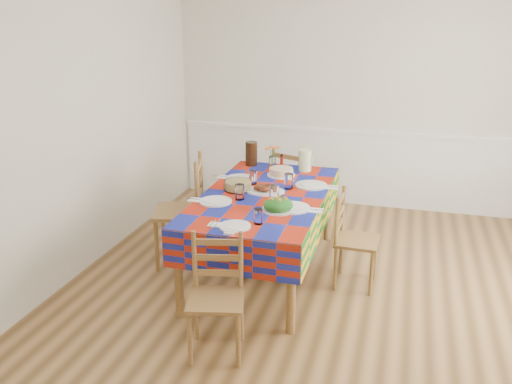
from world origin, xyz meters
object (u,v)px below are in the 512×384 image
chair_left (184,211)px  chair_right (353,240)px  chair_near (216,297)px  dining_table (264,203)px  meat_platter (265,189)px  green_pitcher (305,160)px  chair_far (292,186)px  tea_pitcher (251,154)px

chair_left → chair_right: size_ratio=1.23×
chair_near → chair_left: chair_left is taller
dining_table → meat_platter: 0.12m
green_pitcher → chair_far: 0.65m
tea_pitcher → chair_right: size_ratio=0.29×
green_pitcher → chair_far: (-0.22, 0.44, -0.43)m
green_pitcher → tea_pitcher: tea_pitcher is taller
tea_pitcher → chair_far: tea_pitcher is taller
dining_table → tea_pitcher: (-0.36, 0.84, 0.21)m
chair_left → chair_right: chair_left is taller
tea_pitcher → chair_far: (0.35, 0.39, -0.44)m
dining_table → chair_right: 0.82m
chair_far → meat_platter: bearing=109.9°
meat_platter → chair_far: chair_far is taller
green_pitcher → dining_table: bearing=-104.5°
dining_table → chair_left: 0.79m
chair_near → green_pitcher: bearing=70.6°
meat_platter → chair_far: size_ratio=0.40×
green_pitcher → chair_right: (0.57, -0.79, -0.45)m
green_pitcher → chair_left: 1.30m
green_pitcher → chair_near: (-0.21, -2.02, -0.44)m
dining_table → chair_near: 1.25m
chair_far → dining_table: bearing=110.2°
tea_pitcher → dining_table: bearing=-66.6°
chair_near → chair_right: bearing=44.0°
meat_platter → chair_right: 0.87m
chair_near → chair_far: size_ratio=0.97×
meat_platter → chair_right: (0.79, -0.04, -0.37)m
tea_pitcher → chair_right: (1.14, -0.84, -0.47)m
chair_right → meat_platter: bearing=88.7°
green_pitcher → tea_pitcher: 0.57m
dining_table → meat_platter: bearing=98.5°
chair_left → dining_table: bearing=72.8°
meat_platter → tea_pitcher: tea_pitcher is taller
dining_table → chair_near: (-0.01, -1.23, -0.25)m
meat_platter → chair_far: 1.23m
meat_platter → dining_table: bearing=-81.5°
tea_pitcher → chair_right: 1.49m
dining_table → chair_far: 1.25m
chair_near → chair_right: 1.46m
chair_left → chair_right: 1.55m
chair_far → chair_left: chair_left is taller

